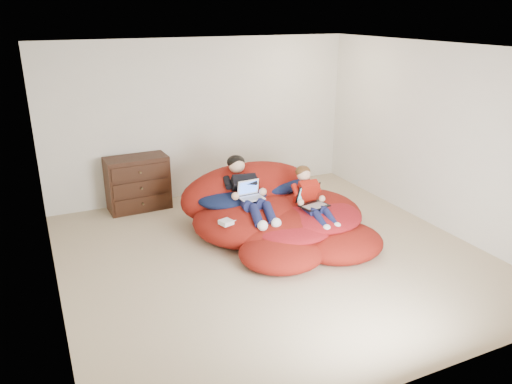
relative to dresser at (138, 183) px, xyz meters
name	(u,v)px	position (x,y,z in m)	size (l,w,h in m)	color
room_shell	(273,239)	(1.16, -2.25, -0.19)	(5.10, 5.10, 2.77)	tan
dresser	(138,183)	(0.00, 0.00, 0.00)	(0.93, 0.54, 0.82)	#321A0E
beanbag_pile	(277,214)	(1.52, -1.67, -0.15)	(2.41, 2.41, 0.93)	maroon
cream_pillow	(225,177)	(1.09, -0.86, 0.21)	(0.40, 0.26, 0.26)	white
older_boy	(246,188)	(1.13, -1.53, 0.25)	(0.39, 1.23, 0.67)	black
younger_boy	(311,196)	(1.83, -2.02, 0.20)	(0.29, 0.90, 0.64)	#B01C0F
laptop_white	(250,193)	(1.13, -1.66, 0.22)	(0.31, 0.26, 0.22)	silver
laptop_black	(311,200)	(1.83, -2.04, 0.15)	(0.40, 0.39, 0.26)	black
power_adapter	(226,222)	(0.66, -1.96, 0.01)	(0.14, 0.14, 0.05)	silver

